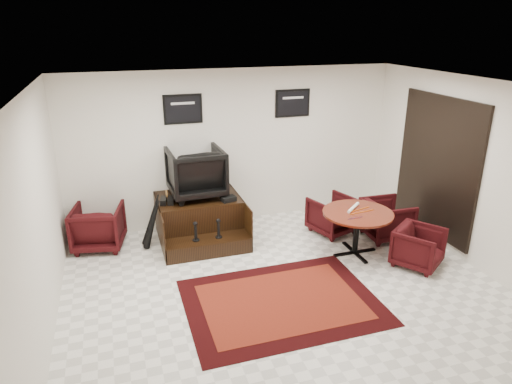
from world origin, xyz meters
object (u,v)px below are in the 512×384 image
shine_chair (196,170)px  table_chair_back (333,213)px  shine_podium (200,220)px  table_chair_corner (419,245)px  meeting_table (358,217)px  armchair_side (98,225)px  table_chair_window (387,217)px

shine_chair → table_chair_back: bearing=161.8°
shine_podium → table_chair_corner: shine_podium is taller
meeting_table → table_chair_back: 0.89m
shine_podium → armchair_side: 1.67m
armchair_side → shine_podium: bearing=-173.5°
armchair_side → meeting_table: armchair_side is taller
shine_chair → shine_podium: bearing=87.7°
table_chair_back → table_chair_window: size_ratio=0.96×
meeting_table → table_chair_window: (0.80, 0.37, -0.26)m
armchair_side → table_chair_corner: size_ratio=1.18×
shine_podium → shine_chair: 0.87m
meeting_table → table_chair_corner: meeting_table is taller
meeting_table → table_chair_corner: bearing=-41.7°
meeting_table → table_chair_window: bearing=24.6°
armchair_side → table_chair_window: (4.74, -1.13, -0.02)m
shine_podium → table_chair_corner: (2.99, -1.99, 0.00)m
table_chair_back → table_chair_corner: (0.71, -1.48, -0.02)m
shine_podium → table_chair_corner: 3.59m
armchair_side → table_chair_back: 4.00m
shine_podium → table_chair_back: same height
shine_podium → armchair_side: (-1.66, 0.15, 0.06)m
table_chair_back → table_chair_corner: 1.64m
shine_chair → table_chair_back: size_ratio=1.28×
shine_podium → table_chair_corner: bearing=-33.6°
table_chair_back → table_chair_window: (0.79, -0.48, 0.01)m
shine_podium → table_chair_back: size_ratio=2.00×
table_chair_back → table_chair_window: bearing=131.2°
meeting_table → table_chair_window: size_ratio=1.48×
table_chair_back → table_chair_corner: table_chair_back is taller
shine_chair → table_chair_corner: shine_chair is taller
table_chair_corner → table_chair_window: bearing=49.9°
shine_podium → shine_chair: shine_chair is taller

